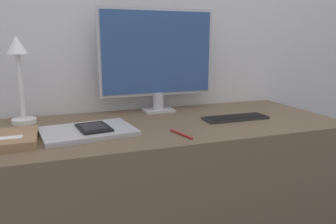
{
  "coord_description": "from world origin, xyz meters",
  "views": [
    {
      "loc": [
        -0.49,
        -1.1,
        1.06
      ],
      "look_at": [
        -0.03,
        0.17,
        0.77
      ],
      "focal_mm": 35.0,
      "sensor_mm": 36.0,
      "label": 1
    }
  ],
  "objects_px": {
    "desk_lamp": "(19,69)",
    "notebook": "(6,139)",
    "pen": "(181,134)",
    "keyboard": "(236,118)",
    "monitor": "(158,57)",
    "ereader": "(94,127)",
    "laptop": "(88,131)"
  },
  "relations": [
    {
      "from": "keyboard",
      "to": "laptop",
      "type": "relative_size",
      "value": 0.8
    },
    {
      "from": "keyboard",
      "to": "notebook",
      "type": "height_order",
      "value": "notebook"
    },
    {
      "from": "monitor",
      "to": "ereader",
      "type": "xyz_separation_m",
      "value": [
        -0.36,
        -0.3,
        -0.25
      ]
    },
    {
      "from": "desk_lamp",
      "to": "notebook",
      "type": "distance_m",
      "value": 0.37
    },
    {
      "from": "notebook",
      "to": "pen",
      "type": "relative_size",
      "value": 1.68
    },
    {
      "from": "monitor",
      "to": "keyboard",
      "type": "distance_m",
      "value": 0.49
    },
    {
      "from": "monitor",
      "to": "keyboard",
      "type": "bearing_deg",
      "value": -45.64
    },
    {
      "from": "ereader",
      "to": "desk_lamp",
      "type": "relative_size",
      "value": 0.46
    },
    {
      "from": "keyboard",
      "to": "desk_lamp",
      "type": "bearing_deg",
      "value": 164.56
    },
    {
      "from": "laptop",
      "to": "pen",
      "type": "height_order",
      "value": "laptop"
    },
    {
      "from": "monitor",
      "to": "ereader",
      "type": "height_order",
      "value": "monitor"
    },
    {
      "from": "laptop",
      "to": "notebook",
      "type": "xyz_separation_m",
      "value": [
        -0.29,
        -0.03,
        0.01
      ]
    },
    {
      "from": "desk_lamp",
      "to": "notebook",
      "type": "relative_size",
      "value": 1.62
    },
    {
      "from": "notebook",
      "to": "monitor",
      "type": "bearing_deg",
      "value": 26.07
    },
    {
      "from": "desk_lamp",
      "to": "monitor",
      "type": "bearing_deg",
      "value": 3.28
    },
    {
      "from": "keyboard",
      "to": "ereader",
      "type": "xyz_separation_m",
      "value": [
        -0.65,
        -0.02,
        0.02
      ]
    },
    {
      "from": "desk_lamp",
      "to": "notebook",
      "type": "height_order",
      "value": "desk_lamp"
    },
    {
      "from": "monitor",
      "to": "laptop",
      "type": "xyz_separation_m",
      "value": [
        -0.39,
        -0.3,
        -0.27
      ]
    },
    {
      "from": "pen",
      "to": "notebook",
      "type": "bearing_deg",
      "value": 169.37
    },
    {
      "from": "laptop",
      "to": "ereader",
      "type": "height_order",
      "value": "ereader"
    },
    {
      "from": "notebook",
      "to": "keyboard",
      "type": "bearing_deg",
      "value": 2.45
    },
    {
      "from": "keyboard",
      "to": "desk_lamp",
      "type": "height_order",
      "value": "desk_lamp"
    },
    {
      "from": "ereader",
      "to": "pen",
      "type": "height_order",
      "value": "ereader"
    },
    {
      "from": "ereader",
      "to": "notebook",
      "type": "height_order",
      "value": "same"
    },
    {
      "from": "keyboard",
      "to": "notebook",
      "type": "relative_size",
      "value": 1.3
    },
    {
      "from": "desk_lamp",
      "to": "laptop",
      "type": "bearing_deg",
      "value": -47.4
    },
    {
      "from": "monitor",
      "to": "pen",
      "type": "height_order",
      "value": "monitor"
    },
    {
      "from": "desk_lamp",
      "to": "pen",
      "type": "distance_m",
      "value": 0.74
    },
    {
      "from": "keyboard",
      "to": "notebook",
      "type": "bearing_deg",
      "value": -177.55
    },
    {
      "from": "desk_lamp",
      "to": "pen",
      "type": "relative_size",
      "value": 2.72
    },
    {
      "from": "monitor",
      "to": "ereader",
      "type": "distance_m",
      "value": 0.54
    },
    {
      "from": "notebook",
      "to": "pen",
      "type": "bearing_deg",
      "value": -10.63
    }
  ]
}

